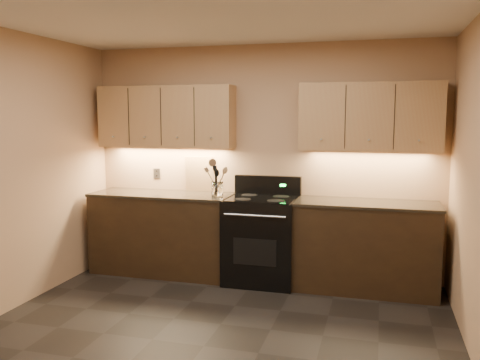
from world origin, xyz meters
name	(u,v)px	position (x,y,z in m)	size (l,w,h in m)	color
floor	(204,346)	(0.00, 0.00, 0.00)	(4.00, 4.00, 0.00)	black
ceiling	(201,7)	(0.00, 0.00, 2.60)	(4.00, 4.00, 0.00)	silver
wall_back	(262,161)	(0.00, 2.00, 1.30)	(4.00, 0.04, 2.60)	tan
counter_left	(163,233)	(-1.10, 1.70, 0.47)	(1.62, 0.62, 0.93)	black
counter_right	(365,246)	(1.18, 1.70, 0.47)	(1.46, 0.62, 0.93)	black
stove	(262,239)	(0.08, 1.68, 0.48)	(0.76, 0.68, 1.14)	black
upper_cab_left	(166,117)	(-1.10, 1.85, 1.80)	(1.60, 0.30, 0.70)	tan
upper_cab_right	(370,117)	(1.18, 1.85, 1.80)	(1.44, 0.30, 0.70)	tan
outlet_plate	(157,173)	(-1.30, 1.99, 1.12)	(0.09, 0.01, 0.12)	#B2B5BA
utensil_crock	(217,190)	(-0.42, 1.65, 1.00)	(0.16, 0.16, 0.16)	white
cutting_board	(199,174)	(-0.75, 1.97, 1.14)	(0.33, 0.02, 0.41)	#DAB175
wooden_spoon	(214,180)	(-0.45, 1.65, 1.11)	(0.06, 0.06, 0.33)	#DAB175
black_spoon	(216,181)	(-0.44, 1.67, 1.10)	(0.06, 0.06, 0.31)	black
black_turner	(216,180)	(-0.42, 1.62, 1.11)	(0.08, 0.08, 0.34)	black
steel_spatula	(220,179)	(-0.39, 1.66, 1.12)	(0.08, 0.08, 0.35)	silver
steel_skimmer	(219,178)	(-0.40, 1.64, 1.14)	(0.09, 0.09, 0.39)	silver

